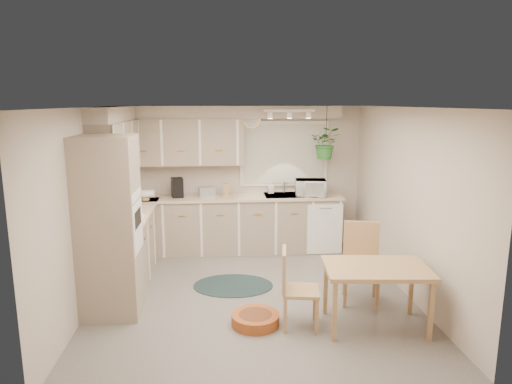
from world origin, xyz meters
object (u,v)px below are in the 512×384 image
dining_table (375,297)px  chair_left (301,288)px  chair_back (361,264)px  microwave (310,186)px  braided_rug (233,285)px  pet_bed (255,319)px

dining_table → chair_left: (-0.82, 0.08, 0.09)m
chair_left → chair_back: chair_back is taller
chair_back → chair_left: bearing=46.9°
chair_left → microwave: bearing=175.0°
chair_back → microwave: size_ratio=2.00×
braided_rug → microwave: (1.33, 1.40, 1.10)m
dining_table → pet_bed: dining_table is taller
chair_back → pet_bed: 1.50m
chair_left → pet_bed: size_ratio=1.64×
braided_rug → pet_bed: 1.15m
chair_left → microwave: microwave is taller
chair_left → pet_bed: 0.63m
dining_table → braided_rug: 2.02m
microwave → pet_bed: bearing=-107.8°
braided_rug → microwave: 2.22m
dining_table → chair_back: size_ratio=1.13×
microwave → chair_left: bearing=-97.3°
dining_table → pet_bed: bearing=173.5°
microwave → braided_rug: bearing=-127.5°
dining_table → braided_rug: dining_table is taller
dining_table → chair_left: bearing=174.1°
chair_left → chair_back: size_ratio=0.90×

